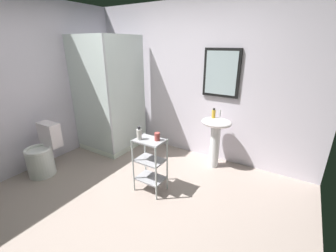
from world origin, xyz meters
TOP-DOWN VIEW (x-y plane):
  - ground_plane at (0.00, 0.00)m, footprint 4.20×4.20m
  - wall_back at (0.01, 1.85)m, footprint 4.20×0.14m
  - wall_left at (-1.85, 0.00)m, footprint 0.10×4.20m
  - shower_stall at (-1.23, 1.18)m, footprint 0.92×0.92m
  - pedestal_sink at (0.63, 1.52)m, footprint 0.46×0.37m
  - sink_faucet at (0.63, 1.64)m, footprint 0.03×0.03m
  - toilet at (-1.48, -0.01)m, footprint 0.37×0.49m
  - storage_cart at (0.14, 0.49)m, footprint 0.38×0.28m
  - hand_soap_bottle at (0.57, 1.52)m, footprint 0.06×0.06m
  - lotion_bottle_white at (0.02, 0.43)m, footprint 0.07×0.07m
  - rinse_cup at (0.23, 0.52)m, footprint 0.07×0.07m

SIDE VIEW (x-z plane):
  - ground_plane at x=0.00m, z-range -0.02..0.00m
  - toilet at x=-1.48m, z-range -0.07..0.69m
  - storage_cart at x=0.14m, z-range 0.07..0.81m
  - shower_stall at x=-1.23m, z-range -0.54..1.46m
  - pedestal_sink at x=0.63m, z-range 0.17..0.98m
  - rinse_cup at x=0.23m, z-range 0.74..0.84m
  - lotion_bottle_white at x=0.02m, z-range 0.73..0.90m
  - sink_faucet at x=0.63m, z-range 0.81..0.91m
  - hand_soap_bottle at x=0.57m, z-range 0.80..0.95m
  - wall_left at x=-1.85m, z-range 0.00..2.50m
  - wall_back at x=0.01m, z-range 0.00..2.50m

